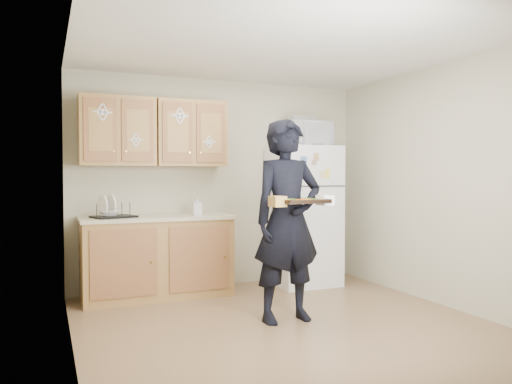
# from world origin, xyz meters

# --- Properties ---
(floor) EXTENTS (3.60, 3.60, 0.00)m
(floor) POSITION_xyz_m (0.00, 0.00, 0.00)
(floor) COLOR brown
(floor) RESTS_ON ground
(ceiling) EXTENTS (3.60, 3.60, 0.00)m
(ceiling) POSITION_xyz_m (0.00, 0.00, 2.50)
(ceiling) COLOR silver
(ceiling) RESTS_ON wall_back
(wall_back) EXTENTS (3.60, 0.04, 2.50)m
(wall_back) POSITION_xyz_m (0.00, 1.80, 1.25)
(wall_back) COLOR #B6AF93
(wall_back) RESTS_ON floor
(wall_front) EXTENTS (3.60, 0.04, 2.50)m
(wall_front) POSITION_xyz_m (0.00, -1.80, 1.25)
(wall_front) COLOR #B6AF93
(wall_front) RESTS_ON floor
(wall_left) EXTENTS (0.04, 3.60, 2.50)m
(wall_left) POSITION_xyz_m (-1.80, 0.00, 1.25)
(wall_left) COLOR #B6AF93
(wall_left) RESTS_ON floor
(wall_right) EXTENTS (0.04, 3.60, 2.50)m
(wall_right) POSITION_xyz_m (1.80, 0.00, 1.25)
(wall_right) COLOR #B6AF93
(wall_right) RESTS_ON floor
(refrigerator) EXTENTS (0.75, 0.70, 1.70)m
(refrigerator) POSITION_xyz_m (0.95, 1.43, 0.85)
(refrigerator) COLOR white
(refrigerator) RESTS_ON floor
(base_cabinet) EXTENTS (1.60, 0.60, 0.86)m
(base_cabinet) POSITION_xyz_m (-0.85, 1.48, 0.43)
(base_cabinet) COLOR olive
(base_cabinet) RESTS_ON floor
(countertop) EXTENTS (1.64, 0.64, 0.04)m
(countertop) POSITION_xyz_m (-0.85, 1.48, 0.88)
(countertop) COLOR beige
(countertop) RESTS_ON base_cabinet
(upper_cab_left) EXTENTS (0.80, 0.33, 0.75)m
(upper_cab_left) POSITION_xyz_m (-1.25, 1.61, 1.83)
(upper_cab_left) COLOR olive
(upper_cab_left) RESTS_ON wall_back
(upper_cab_right) EXTENTS (0.80, 0.33, 0.75)m
(upper_cab_right) POSITION_xyz_m (-0.43, 1.61, 1.83)
(upper_cab_right) COLOR olive
(upper_cab_right) RESTS_ON wall_back
(cereal_box) EXTENTS (0.20, 0.07, 0.32)m
(cereal_box) POSITION_xyz_m (1.47, 1.67, 0.16)
(cereal_box) COLOR gold
(cereal_box) RESTS_ON floor
(person) EXTENTS (0.70, 0.47, 1.86)m
(person) POSITION_xyz_m (0.07, 0.11, 0.93)
(person) COLOR black
(person) RESTS_ON floor
(baking_tray) EXTENTS (0.43, 0.32, 0.04)m
(baking_tray) POSITION_xyz_m (0.06, -0.19, 1.12)
(baking_tray) COLOR black
(baking_tray) RESTS_ON person
(pizza_front_left) EXTENTS (0.14, 0.14, 0.02)m
(pizza_front_left) POSITION_xyz_m (-0.03, -0.26, 1.13)
(pizza_front_left) COLOR orange
(pizza_front_left) RESTS_ON baking_tray
(pizza_front_right) EXTENTS (0.14, 0.14, 0.02)m
(pizza_front_right) POSITION_xyz_m (0.16, -0.25, 1.13)
(pizza_front_right) COLOR orange
(pizza_front_right) RESTS_ON baking_tray
(pizza_back_left) EXTENTS (0.14, 0.14, 0.02)m
(pizza_back_left) POSITION_xyz_m (-0.04, -0.12, 1.13)
(pizza_back_left) COLOR orange
(pizza_back_left) RESTS_ON baking_tray
(pizza_back_right) EXTENTS (0.14, 0.14, 0.02)m
(pizza_back_right) POSITION_xyz_m (0.15, -0.11, 1.13)
(pizza_back_right) COLOR orange
(pizza_back_right) RESTS_ON baking_tray
(microwave) EXTENTS (0.57, 0.41, 0.30)m
(microwave) POSITION_xyz_m (0.98, 1.38, 1.85)
(microwave) COLOR white
(microwave) RESTS_ON refrigerator
(foil_pan) EXTENTS (0.31, 0.22, 0.06)m
(foil_pan) POSITION_xyz_m (0.91, 1.41, 2.03)
(foil_pan) COLOR silver
(foil_pan) RESTS_ON microwave
(dish_rack) EXTENTS (0.49, 0.43, 0.17)m
(dish_rack) POSITION_xyz_m (-1.32, 1.44, 0.98)
(dish_rack) COLOR black
(dish_rack) RESTS_ON countertop
(bowl) EXTENTS (0.24, 0.24, 0.06)m
(bowl) POSITION_xyz_m (-1.36, 1.44, 0.95)
(bowl) COLOR white
(bowl) RESTS_ON dish_rack
(soap_bottle) EXTENTS (0.11, 0.11, 0.21)m
(soap_bottle) POSITION_xyz_m (-0.41, 1.40, 1.01)
(soap_bottle) COLOR white
(soap_bottle) RESTS_ON countertop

